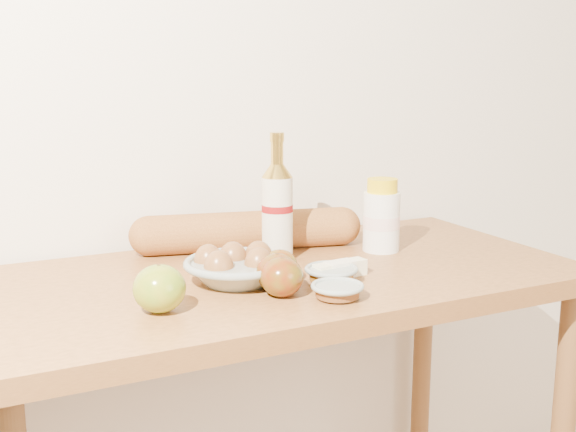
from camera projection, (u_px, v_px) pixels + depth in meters
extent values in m
cube|color=silver|center=(220.00, 69.00, 1.67)|extent=(3.50, 0.02, 2.60)
cube|color=#A96D36|center=(282.00, 281.00, 1.46)|extent=(1.20, 0.60, 0.04)
cylinder|color=brown|center=(421.00, 387.00, 2.01)|extent=(0.05, 0.05, 0.86)
cylinder|color=beige|center=(277.00, 219.00, 1.53)|extent=(0.08, 0.08, 0.18)
cylinder|color=maroon|center=(277.00, 208.00, 1.52)|extent=(0.08, 0.08, 0.02)
cone|color=gold|center=(277.00, 171.00, 1.51)|extent=(0.08, 0.08, 0.03)
cylinder|color=gold|center=(277.00, 153.00, 1.50)|extent=(0.03, 0.03, 0.05)
cylinder|color=gold|center=(277.00, 137.00, 1.49)|extent=(0.04, 0.04, 0.02)
cylinder|color=white|center=(381.00, 222.00, 1.61)|extent=(0.11, 0.11, 0.13)
cylinder|color=beige|center=(381.00, 222.00, 1.61)|extent=(0.11, 0.11, 0.03)
cylinder|color=yellow|center=(382.00, 186.00, 1.59)|extent=(0.09, 0.09, 0.03)
torus|color=gray|center=(237.00, 263.00, 1.37)|extent=(0.24, 0.24, 0.02)
ellipsoid|color=brown|center=(219.00, 269.00, 1.34)|extent=(0.07, 0.07, 0.07)
ellipsoid|color=brown|center=(259.00, 266.00, 1.36)|extent=(0.07, 0.07, 0.07)
ellipsoid|color=brown|center=(233.00, 259.00, 1.41)|extent=(0.07, 0.07, 0.07)
ellipsoid|color=brown|center=(208.00, 262.00, 1.39)|extent=(0.07, 0.07, 0.07)
ellipsoid|color=brown|center=(259.00, 259.00, 1.41)|extent=(0.07, 0.07, 0.07)
cylinder|color=#AB6D34|center=(248.00, 231.00, 1.62)|extent=(0.45, 0.18, 0.09)
sphere|color=#AB6D34|center=(149.00, 236.00, 1.57)|extent=(0.11, 0.11, 0.09)
sphere|color=#AB6D34|center=(342.00, 226.00, 1.67)|extent=(0.11, 0.11, 0.09)
ellipsoid|color=#9E911F|center=(159.00, 289.00, 1.21)|extent=(0.09, 0.09, 0.08)
cylinder|color=#4F341A|center=(159.00, 269.00, 1.20)|extent=(0.01, 0.01, 0.01)
ellipsoid|color=maroon|center=(282.00, 277.00, 1.29)|extent=(0.09, 0.09, 0.07)
cylinder|color=#472D17|center=(282.00, 261.00, 1.29)|extent=(0.01, 0.01, 0.01)
ellipsoid|color=#960808|center=(280.00, 266.00, 1.38)|extent=(0.09, 0.09, 0.06)
cylinder|color=#52351B|center=(280.00, 252.00, 1.37)|extent=(0.01, 0.01, 0.01)
torus|color=#909D97|center=(337.00, 286.00, 1.28)|extent=(0.12, 0.12, 0.01)
cylinder|color=brown|center=(337.00, 291.00, 1.28)|extent=(0.10, 0.10, 0.02)
torus|color=gray|center=(331.00, 269.00, 1.38)|extent=(0.14, 0.14, 0.01)
cylinder|color=brown|center=(331.00, 274.00, 1.38)|extent=(0.11, 0.11, 0.02)
cube|color=#F1EABB|center=(340.00, 270.00, 1.41)|extent=(0.11, 0.04, 0.03)
cube|color=#EFE5CA|center=(340.00, 270.00, 1.41)|extent=(0.06, 0.04, 0.03)
ellipsoid|color=maroon|center=(277.00, 273.00, 1.32)|extent=(0.09, 0.09, 0.07)
cylinder|color=#472D17|center=(277.00, 257.00, 1.31)|extent=(0.01, 0.01, 0.01)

